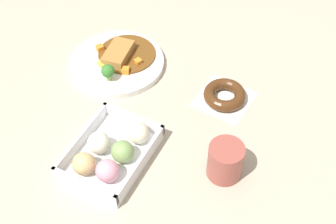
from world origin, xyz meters
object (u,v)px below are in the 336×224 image
at_px(coffee_mug, 225,161).
at_px(donut_box, 111,153).
at_px(chocolate_ring_donut, 225,95).
at_px(curry_plate, 118,61).

bearing_deg(coffee_mug, donut_box, 109.28).
relative_size(donut_box, coffee_mug, 2.50).
relative_size(chocolate_ring_donut, coffee_mug, 1.62).
distance_m(chocolate_ring_donut, coffee_mug, 0.22).
relative_size(curry_plate, chocolate_ring_donut, 1.78).
height_order(chocolate_ring_donut, coffee_mug, coffee_mug).
bearing_deg(chocolate_ring_donut, coffee_mug, -157.75).
xyz_separation_m(chocolate_ring_donut, coffee_mug, (-0.20, -0.08, 0.03)).
bearing_deg(coffee_mug, curry_plate, 63.49).
bearing_deg(chocolate_ring_donut, donut_box, 151.79).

